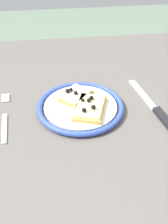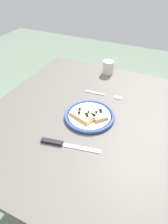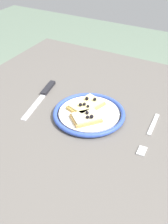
{
  "view_description": "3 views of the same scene",
  "coord_description": "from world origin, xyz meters",
  "views": [
    {
      "loc": [
        -0.06,
        -0.61,
        1.27
      ],
      "look_at": [
        0.02,
        -0.01,
        0.79
      ],
      "focal_mm": 48.03,
      "sensor_mm": 36.0,
      "label": 1
    },
    {
      "loc": [
        0.65,
        0.28,
        1.37
      ],
      "look_at": [
        0.03,
        -0.01,
        0.81
      ],
      "focal_mm": 32.04,
      "sensor_mm": 36.0,
      "label": 2
    },
    {
      "loc": [
        -0.32,
        0.65,
        1.32
      ],
      "look_at": [
        0.02,
        0.03,
        0.8
      ],
      "focal_mm": 45.26,
      "sensor_mm": 36.0,
      "label": 3
    }
  ],
  "objects": [
    {
      "name": "pizza_slice_near",
      "position": [
        0.03,
        -0.01,
        0.8
      ],
      "size": [
        0.1,
        0.13,
        0.03
      ],
      "color": "tan",
      "rests_on": "plate"
    },
    {
      "name": "fork",
      "position": [
        -0.19,
        0.01,
        0.78
      ],
      "size": [
        0.03,
        0.2,
        0.0
      ],
      "color": "silver",
      "rests_on": "dining_table"
    },
    {
      "name": "dining_table",
      "position": [
        0.0,
        0.0,
        0.68
      ],
      "size": [
        1.0,
        0.92,
        0.78
      ],
      "color": "#5B5651",
      "rests_on": "ground_plane"
    },
    {
      "name": "plate",
      "position": [
        0.01,
        0.01,
        0.79
      ],
      "size": [
        0.23,
        0.23,
        0.02
      ],
      "color": "white",
      "rests_on": "dining_table"
    },
    {
      "name": "pizza_slice_far",
      "position": [
        -0.0,
        0.05,
        0.8
      ],
      "size": [
        0.1,
        0.11,
        0.03
      ],
      "color": "tan",
      "rests_on": "plate"
    },
    {
      "name": "knife",
      "position": [
        0.21,
        -0.03,
        0.78
      ],
      "size": [
        0.06,
        0.24,
        0.01
      ],
      "color": "silver",
      "rests_on": "dining_table"
    }
  ]
}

